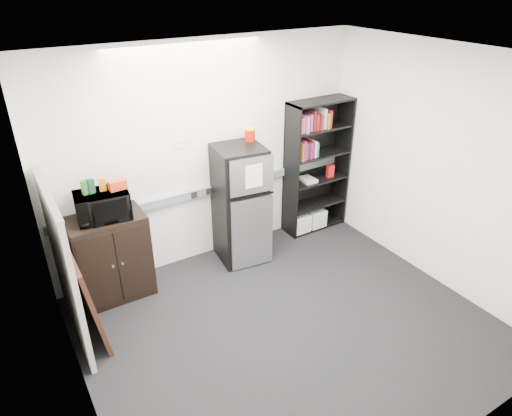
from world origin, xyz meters
The scene contains 18 objects.
floor centered at (0.00, 0.00, 0.00)m, with size 4.00×4.00×0.00m, color black.
wall_back centered at (0.00, 1.75, 1.35)m, with size 4.00×0.02×2.70m, color white.
wall_right centered at (2.00, 0.00, 1.35)m, with size 0.02×3.50×2.70m, color white.
wall_left centered at (-2.00, 0.00, 1.35)m, with size 0.02×3.50×2.70m, color white.
ceiling centered at (0.00, 0.00, 2.70)m, with size 4.00×3.50×0.02m, color white.
electrical_raceway centered at (0.00, 1.72, 0.90)m, with size 3.92×0.05×0.10m, color gray.
wall_note centered at (-0.35, 1.74, 1.55)m, with size 0.14×0.00×0.10m, color white.
bookshelf centered at (1.51, 1.57, 0.97)m, with size 0.90×0.34×1.85m.
cubicle_partition centered at (-1.90, 1.08, 0.81)m, with size 0.06×1.30×1.62m.
cabinet centered at (-1.37, 1.50, 0.50)m, with size 0.80×0.53×1.00m.
microwave centered at (-1.37, 1.48, 1.15)m, with size 0.54×0.37×0.30m, color black.
snack_box_a centered at (-1.50, 1.52, 1.38)m, with size 0.07×0.05×0.15m, color #275E1A.
snack_box_b centered at (-1.45, 1.52, 1.38)m, with size 0.07×0.05×0.15m, color #0C381C.
snack_box_c centered at (-1.33, 1.52, 1.37)m, with size 0.07×0.05×0.14m, color orange.
snack_bag centered at (-1.19, 1.47, 1.35)m, with size 0.18×0.10×0.10m, color red.
refrigerator centered at (0.24, 1.42, 0.75)m, with size 0.63×0.66×1.51m.
coffee_can centered at (0.46, 1.55, 1.60)m, with size 0.13×0.13×0.18m.
framed_poster centered at (-1.77, 0.94, 0.50)m, with size 0.18×0.77×0.99m.
Camera 1 is at (-2.20, -2.94, 3.34)m, focal length 32.00 mm.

